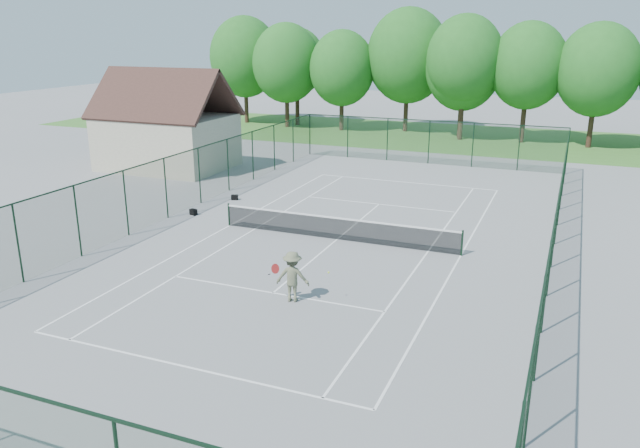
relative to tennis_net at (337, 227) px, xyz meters
The scene contains 10 objects.
ground 0.58m from the tennis_net, ahead, with size 140.00×140.00×0.00m, color gray.
grass_far 30.01m from the tennis_net, 90.00° to the left, with size 80.00×16.00×0.01m, color #447E2F.
court_lines 0.57m from the tennis_net, ahead, with size 11.05×23.85×0.01m.
tennis_net is the anchor object (origin of this frame).
fence_enclosure 0.98m from the tennis_net, ahead, with size 18.05×36.05×3.02m.
utility_building 19.04m from the tennis_net, 147.99° to the left, with size 8.60×6.27×6.63m.
tree_line_far 30.48m from the tennis_net, 90.00° to the left, with size 39.40×6.40×9.70m.
sports_bag_a 8.16m from the tennis_net, behind, with size 0.37×0.22×0.30m, color black.
sports_bag_b 8.75m from the tennis_net, 150.88° to the left, with size 0.36×0.22×0.28m, color black.
tennis_player 6.79m from the tennis_net, 82.22° to the right, with size 2.07×0.94×1.78m.
Camera 1 is at (9.26, -24.64, 8.90)m, focal length 35.00 mm.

